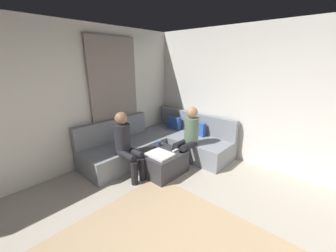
# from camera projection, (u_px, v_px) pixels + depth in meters

# --- Properties ---
(wall_back) EXTENTS (6.00, 0.12, 2.70)m
(wall_back) POSITION_uv_depth(u_px,v_px,m) (285.00, 101.00, 3.67)
(wall_back) COLOR silver
(wall_back) RESTS_ON ground_plane
(wall_left) EXTENTS (0.12, 6.00, 2.70)m
(wall_left) POSITION_uv_depth(u_px,v_px,m) (45.00, 104.00, 3.46)
(wall_left) COLOR silver
(wall_left) RESTS_ON ground_plane
(curtain_panel) EXTENTS (0.06, 1.10, 2.50)m
(curtain_panel) POSITION_uv_depth(u_px,v_px,m) (115.00, 100.00, 4.35)
(curtain_panel) COLOR gray
(curtain_panel) RESTS_ON ground_plane
(sectional_couch) EXTENTS (2.10, 2.55, 0.87)m
(sectional_couch) POSITION_uv_depth(u_px,v_px,m) (160.00, 144.00, 4.57)
(sectional_couch) COLOR gray
(sectional_couch) RESTS_ON ground_plane
(ottoman) EXTENTS (0.76, 0.76, 0.42)m
(ottoman) POSITION_uv_depth(u_px,v_px,m) (161.00, 162.00, 3.91)
(ottoman) COLOR #333338
(ottoman) RESTS_ON ground_plane
(folded_blanket) EXTENTS (0.44, 0.36, 0.04)m
(folded_blanket) POSITION_uv_depth(u_px,v_px,m) (160.00, 154.00, 3.69)
(folded_blanket) COLOR white
(folded_blanket) RESTS_ON ottoman
(coffee_mug) EXTENTS (0.08, 0.08, 0.10)m
(coffee_mug) POSITION_uv_depth(u_px,v_px,m) (159.00, 144.00, 4.10)
(coffee_mug) COLOR #334C72
(coffee_mug) RESTS_ON ottoman
(game_remote) EXTENTS (0.05, 0.15, 0.02)m
(game_remote) POSITION_uv_depth(u_px,v_px,m) (176.00, 150.00, 3.88)
(game_remote) COLOR white
(game_remote) RESTS_ON ottoman
(person_on_couch_back) EXTENTS (0.30, 0.60, 1.20)m
(person_on_couch_back) POSITION_uv_depth(u_px,v_px,m) (188.00, 135.00, 4.04)
(person_on_couch_back) COLOR black
(person_on_couch_back) RESTS_ON ground_plane
(person_on_couch_side) EXTENTS (0.60, 0.30, 1.20)m
(person_on_couch_side) POSITION_uv_depth(u_px,v_px,m) (126.00, 143.00, 3.64)
(person_on_couch_side) COLOR black
(person_on_couch_side) RESTS_ON ground_plane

